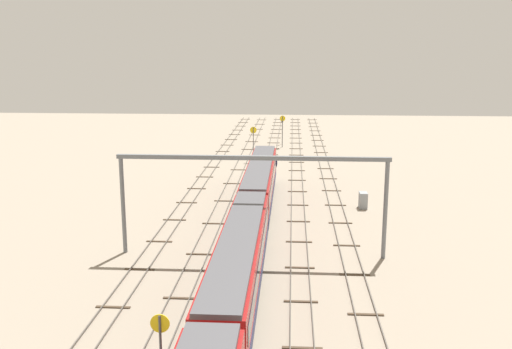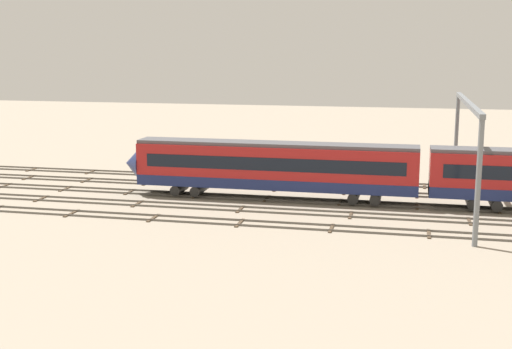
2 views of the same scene
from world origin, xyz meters
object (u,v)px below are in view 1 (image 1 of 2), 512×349
(speed_sign_near_foreground, at_px, (282,127))
(signal_light_trackside_approach, at_px, (282,127))
(relay_cabinet, at_px, (363,200))
(overhead_gantry, at_px, (252,178))
(speed_sign_mid_trackside, at_px, (253,138))

(speed_sign_near_foreground, relative_size, signal_light_trackside_approach, 1.14)
(speed_sign_near_foreground, height_order, relay_cabinet, speed_sign_near_foreground)
(speed_sign_near_foreground, bearing_deg, signal_light_trackside_approach, 1.35)
(relay_cabinet, bearing_deg, signal_light_trackside_approach, 12.73)
(overhead_gantry, bearing_deg, speed_sign_mid_trackside, 3.85)
(overhead_gantry, distance_m, speed_sign_mid_trackside, 42.49)
(relay_cabinet, bearing_deg, speed_sign_near_foreground, 13.72)
(overhead_gantry, bearing_deg, speed_sign_near_foreground, -1.57)
(speed_sign_mid_trackside, height_order, signal_light_trackside_approach, speed_sign_mid_trackside)
(signal_light_trackside_approach, xyz_separation_m, relay_cabinet, (-43.70, -9.87, -2.39))
(speed_sign_near_foreground, distance_m, signal_light_trackside_approach, 3.66)
(overhead_gantry, distance_m, speed_sign_near_foreground, 55.85)
(speed_sign_mid_trackside, bearing_deg, signal_light_trackside_approach, -14.07)
(speed_sign_near_foreground, distance_m, speed_sign_mid_trackside, 14.16)
(signal_light_trackside_approach, bearing_deg, overhead_gantry, 178.61)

